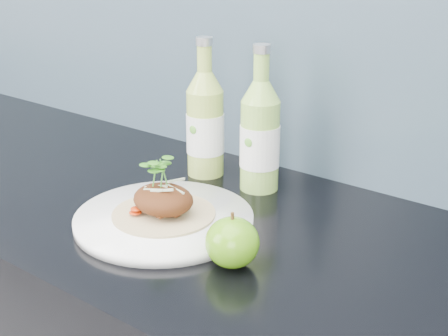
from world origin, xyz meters
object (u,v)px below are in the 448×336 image
at_px(green_apple, 232,242).
at_px(cider_bottle_left, 205,124).
at_px(dinner_plate, 164,219).
at_px(cider_bottle_right, 260,136).

xyz_separation_m(green_apple, cider_bottle_left, (-0.26, 0.26, 0.07)).
bearing_deg(green_apple, cider_bottle_left, 135.40).
relative_size(green_apple, cider_bottle_left, 0.37).
height_order(dinner_plate, cider_bottle_right, cider_bottle_right).
height_order(dinner_plate, green_apple, green_apple).
distance_m(green_apple, cider_bottle_right, 0.30).
distance_m(dinner_plate, green_apple, 0.18).
distance_m(dinner_plate, cider_bottle_right, 0.24).
xyz_separation_m(dinner_plate, cider_bottle_right, (0.04, 0.22, 0.10)).
bearing_deg(cider_bottle_right, green_apple, -59.90).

